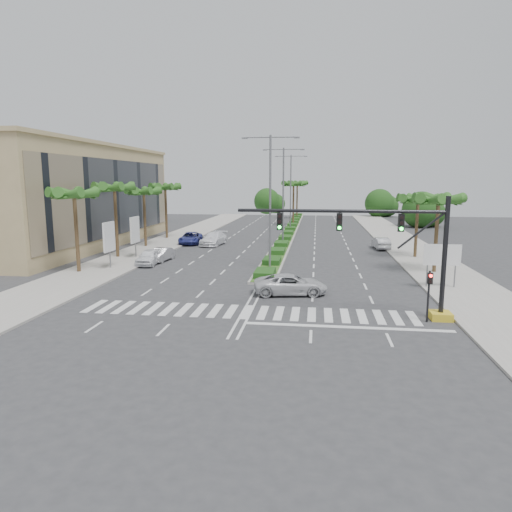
{
  "coord_description": "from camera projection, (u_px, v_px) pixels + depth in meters",
  "views": [
    {
      "loc": [
        4.17,
        -26.99,
        8.07
      ],
      "look_at": [
        0.15,
        3.22,
        3.0
      ],
      "focal_mm": 32.0,
      "sensor_mm": 36.0,
      "label": 1
    }
  ],
  "objects": [
    {
      "name": "footpath_left",
      "position": [
        137.0,
        254.0,
        49.77
      ],
      "size": [
        6.0,
        120.0,
        0.15
      ],
      "primitive_type": "cube",
      "color": "gray",
      "rests_on": "ground"
    },
    {
      "name": "car_right",
      "position": [
        381.0,
        243.0,
        54.03
      ],
      "size": [
        1.86,
        4.38,
        1.4
      ],
      "primitive_type": "imported",
      "rotation": [
        0.0,
        0.0,
        3.23
      ],
      "color": "#B0B1B5",
      "rests_on": "ground"
    },
    {
      "name": "billboard_far",
      "position": [
        135.0,
        230.0,
        47.25
      ],
      "size": [
        0.18,
        2.1,
        4.35
      ],
      "color": "slate",
      "rests_on": "ground"
    },
    {
      "name": "car_parked_c",
      "position": [
        191.0,
        238.0,
        58.42
      ],
      "size": [
        3.0,
        5.6,
        1.49
      ],
      "primitive_type": "imported",
      "rotation": [
        0.0,
        0.0,
        0.1
      ],
      "color": "navy",
      "rests_on": "ground"
    },
    {
      "name": "median",
      "position": [
        290.0,
        231.0,
        72.24
      ],
      "size": [
        2.2,
        75.0,
        0.2
      ],
      "primitive_type": "cube",
      "color": "gray",
      "rests_on": "ground"
    },
    {
      "name": "palm_median_a",
      "position": [
        294.0,
        185.0,
        80.86
      ],
      "size": [
        4.57,
        4.68,
        8.05
      ],
      "color": "brown",
      "rests_on": "ground"
    },
    {
      "name": "building",
      "position": [
        70.0,
        197.0,
        56.07
      ],
      "size": [
        12.0,
        36.0,
        12.0
      ],
      "primitive_type": "cube",
      "color": "tan",
      "rests_on": "ground"
    },
    {
      "name": "footpath_right",
      "position": [
        426.0,
        261.0,
        45.82
      ],
      "size": [
        6.0,
        120.0,
        0.15
      ],
      "primitive_type": "cube",
      "color": "gray",
      "rests_on": "ground"
    },
    {
      "name": "palm_left_mid",
      "position": [
        115.0,
        190.0,
        46.84
      ],
      "size": [
        4.57,
        4.68,
        7.95
      ],
      "color": "brown",
      "rests_on": "ground"
    },
    {
      "name": "ground",
      "position": [
        247.0,
        312.0,
        28.25
      ],
      "size": [
        160.0,
        160.0,
        0.0
      ],
      "primitive_type": "plane",
      "color": "#333335",
      "rests_on": "ground"
    },
    {
      "name": "palm_median_b",
      "position": [
        297.0,
        185.0,
        95.53
      ],
      "size": [
        4.57,
        4.68,
        8.05
      ],
      "color": "brown",
      "rests_on": "ground"
    },
    {
      "name": "signal_gantry",
      "position": [
        404.0,
        261.0,
        26.48
      ],
      "size": [
        12.6,
        1.2,
        7.2
      ],
      "color": "gold",
      "rests_on": "ground"
    },
    {
      "name": "car_parked_d",
      "position": [
        214.0,
        239.0,
        57.37
      ],
      "size": [
        2.95,
        5.76,
        1.6
      ],
      "primitive_type": "imported",
      "rotation": [
        0.0,
        0.0,
        -0.13
      ],
      "color": "white",
      "rests_on": "ground"
    },
    {
      "name": "billboard_near",
      "position": [
        109.0,
        237.0,
        41.39
      ],
      "size": [
        0.18,
        2.1,
        4.35
      ],
      "color": "slate",
      "rests_on": "ground"
    },
    {
      "name": "palm_left_far",
      "position": [
        144.0,
        194.0,
        54.76
      ],
      "size": [
        4.57,
        4.68,
        7.35
      ],
      "color": "brown",
      "rests_on": "ground"
    },
    {
      "name": "palm_left_near",
      "position": [
        74.0,
        197.0,
        39.08
      ],
      "size": [
        4.57,
        4.68,
        7.55
      ],
      "color": "brown",
      "rests_on": "ground"
    },
    {
      "name": "car_parked_a",
      "position": [
        149.0,
        257.0,
        44.06
      ],
      "size": [
        1.93,
        4.44,
        1.49
      ],
      "primitive_type": "imported",
      "rotation": [
        0.0,
        0.0,
        0.04
      ],
      "color": "white",
      "rests_on": "ground"
    },
    {
      "name": "streetlight_near",
      "position": [
        270.0,
        195.0,
        40.83
      ],
      "size": [
        5.1,
        0.25,
        12.0
      ],
      "color": "slate",
      "rests_on": "ground"
    },
    {
      "name": "palm_right_far",
      "position": [
        418.0,
        201.0,
        46.91
      ],
      "size": [
        4.57,
        4.68,
        6.75
      ],
      "color": "brown",
      "rests_on": "ground"
    },
    {
      "name": "car_parked_b",
      "position": [
        161.0,
        255.0,
        46.02
      ],
      "size": [
        1.84,
        4.12,
        1.31
      ],
      "primitive_type": "imported",
      "rotation": [
        0.0,
        0.0,
        -0.12
      ],
      "color": "#AFAEB3",
      "rests_on": "ground"
    },
    {
      "name": "median_grass",
      "position": [
        290.0,
        230.0,
        72.22
      ],
      "size": [
        1.8,
        75.0,
        0.04
      ],
      "primitive_type": "cube",
      "color": "#315C1F",
      "rests_on": "median"
    },
    {
      "name": "palm_left_end",
      "position": [
        165.0,
        189.0,
        62.52
      ],
      "size": [
        4.57,
        4.68,
        7.75
      ],
      "color": "brown",
      "rests_on": "ground"
    },
    {
      "name": "car_crossing",
      "position": [
        291.0,
        284.0,
        32.55
      ],
      "size": [
        5.52,
        3.17,
        1.45
      ],
      "primitive_type": "imported",
      "rotation": [
        0.0,
        0.0,
        1.72
      ],
      "color": "silver",
      "rests_on": "ground"
    },
    {
      "name": "streetlight_mid",
      "position": [
        283.0,
        191.0,
        56.47
      ],
      "size": [
        5.1,
        0.25,
        12.0
      ],
      "color": "slate",
      "rests_on": "ground"
    },
    {
      "name": "direction_sign",
      "position": [
        442.0,
        257.0,
        33.91
      ],
      "size": [
        2.7,
        0.11,
        3.4
      ],
      "color": "slate",
      "rests_on": "ground"
    },
    {
      "name": "streetlight_far",
      "position": [
        291.0,
        188.0,
        72.12
      ],
      "size": [
        5.1,
        0.25,
        12.0
      ],
      "color": "slate",
      "rests_on": "ground"
    },
    {
      "name": "palm_right_near",
      "position": [
        438.0,
        202.0,
        39.04
      ],
      "size": [
        4.57,
        4.68,
        7.05
      ],
      "color": "brown",
      "rests_on": "ground"
    },
    {
      "name": "pedestrian_signal",
      "position": [
        429.0,
        288.0,
        25.88
      ],
      "size": [
        0.28,
        0.36,
        3.0
      ],
      "color": "black",
      "rests_on": "ground"
    }
  ]
}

